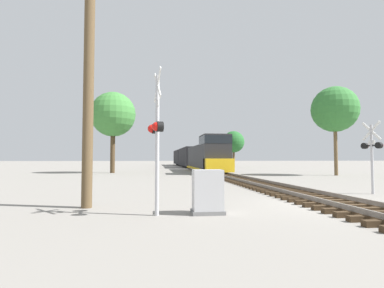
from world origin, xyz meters
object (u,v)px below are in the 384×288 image
at_px(freight_train, 190,157).
at_px(crossing_signal_near, 156,132).
at_px(crossing_signal_far, 372,150).
at_px(utility_pole, 89,77).
at_px(tree_mid_background, 113,115).
at_px(tree_deep_background, 234,142).
at_px(relay_cabinet, 208,192).
at_px(tree_far_right, 335,109).

distance_m(freight_train, crossing_signal_near, 46.51).
distance_m(crossing_signal_far, utility_pole, 13.06).
height_order(tree_mid_background, tree_deep_background, tree_mid_background).
relative_size(utility_pole, tree_mid_background, 0.93).
xyz_separation_m(relay_cabinet, tree_deep_background, (13.66, 47.98, 4.26)).
distance_m(crossing_signal_near, tree_mid_background, 27.64).
height_order(utility_pole, tree_mid_background, tree_mid_background).
distance_m(crossing_signal_near, crossing_signal_far, 11.05).
distance_m(tree_mid_background, tree_deep_background, 29.35).
bearing_deg(tree_deep_background, tree_mid_background, -133.57).
height_order(crossing_signal_near, relay_cabinet, crossing_signal_near).
height_order(crossing_signal_near, tree_far_right, tree_far_right).
distance_m(crossing_signal_far, tree_mid_background, 27.74).
distance_m(crossing_signal_near, tree_far_right, 26.32).
bearing_deg(crossing_signal_far, relay_cabinet, 96.50).
xyz_separation_m(crossing_signal_far, tree_mid_background, (-15.21, 22.71, 4.73)).
height_order(relay_cabinet, tree_far_right, tree_far_right).
bearing_deg(utility_pole, tree_mid_background, 95.93).
bearing_deg(crossing_signal_near, tree_deep_background, 151.18).
xyz_separation_m(crossing_signal_near, crossing_signal_far, (10.25, 4.13, -0.37)).
distance_m(utility_pole, tree_far_right, 26.61).
xyz_separation_m(tree_mid_background, tree_deep_background, (20.19, 21.22, -1.91)).
bearing_deg(utility_pole, crossing_signal_far, 10.94).
relative_size(crossing_signal_far, tree_mid_background, 0.36).
relative_size(freight_train, crossing_signal_far, 15.39).
distance_m(relay_cabinet, tree_mid_background, 28.22).
bearing_deg(tree_far_right, tree_mid_background, 160.77).
height_order(freight_train, tree_far_right, tree_far_right).
bearing_deg(relay_cabinet, utility_pole, 157.61).
height_order(crossing_signal_far, tree_deep_background, tree_deep_background).
xyz_separation_m(crossing_signal_far, utility_pole, (-12.60, -2.43, 2.42)).
height_order(utility_pole, tree_deep_background, utility_pole).
relative_size(freight_train, relay_cabinet, 39.76).
bearing_deg(crossing_signal_near, tree_far_right, 125.32).
relative_size(freight_train, tree_mid_background, 5.61).
xyz_separation_m(relay_cabinet, tree_far_right, (16.31, 18.79, 5.95)).
bearing_deg(crossing_signal_near, crossing_signal_far, 100.71).
bearing_deg(tree_mid_background, crossing_signal_near, -79.52).
bearing_deg(tree_deep_background, crossing_signal_far, -96.46).
relative_size(relay_cabinet, utility_pole, 0.15).
height_order(crossing_signal_far, relay_cabinet, crossing_signal_far).
bearing_deg(tree_far_right, relay_cabinet, -130.95).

